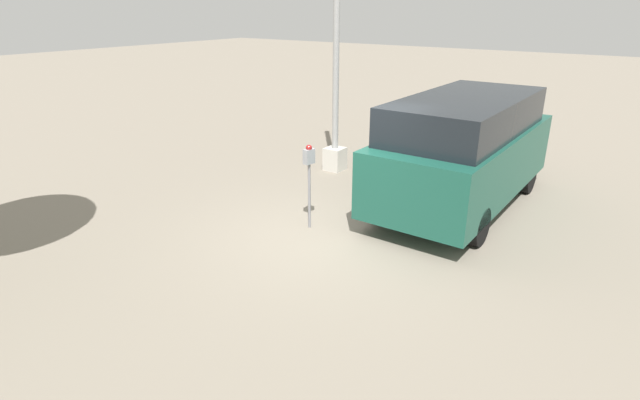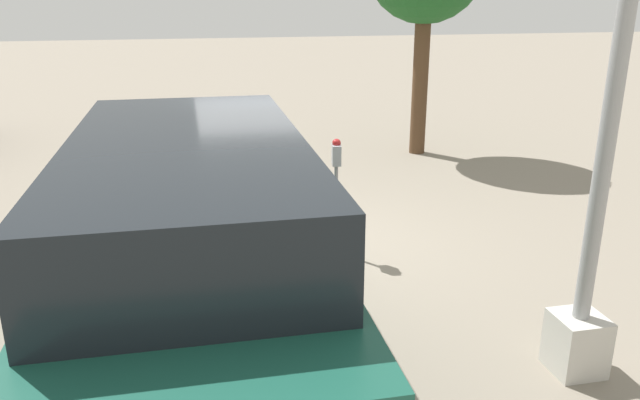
{
  "view_description": "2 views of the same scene",
  "coord_description": "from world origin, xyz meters",
  "px_view_note": "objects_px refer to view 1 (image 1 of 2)",
  "views": [
    {
      "loc": [
        -6.63,
        -4.45,
        3.78
      ],
      "look_at": [
        -0.62,
        -0.23,
        0.9
      ],
      "focal_mm": 28.0,
      "sensor_mm": 36.0,
      "label": 1
    },
    {
      "loc": [
        7.47,
        -1.36,
        3.31
      ],
      "look_at": [
        0.15,
        0.22,
        0.79
      ],
      "focal_mm": 35.0,
      "sensor_mm": 36.0,
      "label": 2
    }
  ],
  "objects_px": {
    "parking_meter_far": "(469,104)",
    "lamp_post": "(336,93)",
    "parked_van": "(464,149)",
    "fire_hydrant": "(443,131)",
    "parking_meter_near": "(309,167)"
  },
  "relations": [
    {
      "from": "parking_meter_far",
      "to": "lamp_post",
      "type": "xyz_separation_m",
      "value": [
        -4.76,
        1.57,
        0.81
      ]
    },
    {
      "from": "parked_van",
      "to": "fire_hydrant",
      "type": "bearing_deg",
      "value": 26.59
    },
    {
      "from": "parking_meter_far",
      "to": "parked_van",
      "type": "relative_size",
      "value": 0.28
    },
    {
      "from": "parking_meter_near",
      "to": "fire_hydrant",
      "type": "distance_m",
      "value": 7.01
    },
    {
      "from": "parking_meter_far",
      "to": "parked_van",
      "type": "distance_m",
      "value": 5.58
    },
    {
      "from": "lamp_post",
      "to": "parked_van",
      "type": "distance_m",
      "value": 3.45
    },
    {
      "from": "parking_meter_near",
      "to": "parking_meter_far",
      "type": "height_order",
      "value": "parking_meter_near"
    },
    {
      "from": "lamp_post",
      "to": "fire_hydrant",
      "type": "xyz_separation_m",
      "value": [
        3.86,
        -1.19,
        -1.49
      ]
    },
    {
      "from": "lamp_post",
      "to": "fire_hydrant",
      "type": "height_order",
      "value": "lamp_post"
    },
    {
      "from": "parking_meter_far",
      "to": "lamp_post",
      "type": "height_order",
      "value": "lamp_post"
    },
    {
      "from": "parking_meter_far",
      "to": "fire_hydrant",
      "type": "xyz_separation_m",
      "value": [
        -0.9,
        0.38,
        -0.68
      ]
    },
    {
      "from": "parked_van",
      "to": "fire_hydrant",
      "type": "distance_m",
      "value": 4.96
    },
    {
      "from": "fire_hydrant",
      "to": "parking_meter_far",
      "type": "bearing_deg",
      "value": -22.99
    },
    {
      "from": "lamp_post",
      "to": "fire_hydrant",
      "type": "bearing_deg",
      "value": -17.18
    },
    {
      "from": "lamp_post",
      "to": "parking_meter_far",
      "type": "bearing_deg",
      "value": -18.31
    }
  ]
}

